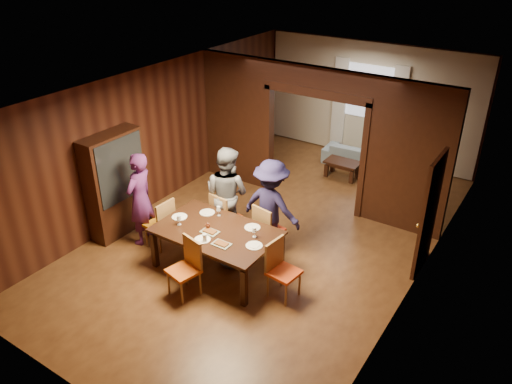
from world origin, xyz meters
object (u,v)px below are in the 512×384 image
Objects in this scene: person_grey at (227,194)px; chair_far_l at (226,216)px; person_purple at (140,199)px; person_navy at (271,206)px; chair_near at (183,269)px; sofa at (361,156)px; coffee_table at (342,169)px; dining_table at (217,249)px; chair_left at (159,223)px; chair_far_r at (269,228)px; chair_right at (284,271)px; hutch at (116,184)px.

chair_far_l is (0.02, -0.07, -0.43)m from person_grey.
person_purple reaches higher than person_navy.
person_purple is at bearing 168.02° from chair_near.
sofa is 2.29× the size of coffee_table.
dining_table is (-0.40, -5.30, 0.11)m from sofa.
person_navy is 2.07m from chair_left.
chair_far_r is (0.90, 0.07, 0.00)m from chair_far_l.
chair_far_r is at bearing 88.01° from chair_near.
person_purple is at bearing 39.15° from person_grey.
chair_far_r reaches higher than coffee_table.
person_navy is 1.80× the size of chair_left.
coffee_table is at bearing 20.04° from chair_right.
chair_far_r is at bearing -168.77° from chair_far_l.
chair_near reaches higher than dining_table.
person_purple is 1.57m from person_grey.
person_navy is 0.86× the size of dining_table.
chair_near reaches higher than coffee_table.
chair_near is (-0.48, -1.77, 0.00)m from chair_far_r.
chair_far_r is at bearing -86.96° from coffee_table.
person_grey is 3.69m from coffee_table.
sofa is 6.17m from chair_near.
person_grey reaches higher than chair_far_l.
chair_far_r is (0.47, 0.92, 0.10)m from dining_table.
chair_near is (-0.01, -0.85, 0.10)m from dining_table.
coffee_table is 0.82× the size of chair_right.
sofa is (2.07, 5.37, -0.62)m from person_purple.
person_grey is 1.88× the size of chair_far_l.
person_grey is at bearing 120.25° from person_purple.
sofa is 0.90× the size of dining_table.
chair_right is (0.93, -5.32, 0.22)m from sofa.
coffee_table is at bearing -94.29° from chair_far_l.
person_grey is 1.88× the size of chair_left.
person_navy is 1.44m from chair_right.
chair_far_r is at bearing 19.22° from hutch.
dining_table is 2.09× the size of chair_far_l.
person_navy is (2.10, 1.11, -0.02)m from person_purple.
chair_far_r is (0.04, -0.12, -0.39)m from person_navy.
coffee_table is at bearing -86.14° from person_navy.
chair_right and chair_far_r have the same top height.
chair_far_l is at bearing 105.83° from person_grey.
hutch is at bearing 27.68° from person_grey.
person_purple is at bearing 35.03° from chair_far_r.
person_purple reaches higher than chair_far_r.
chair_far_r is at bearing -179.83° from person_grey.
chair_near is at bearing -19.32° from hutch.
person_purple reaches higher than chair_near.
sofa reaches higher than coffee_table.
chair_left reaches higher than coffee_table.
hutch reaches higher than chair_far_l.
coffee_table is (0.73, 3.55, -0.71)m from person_grey.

